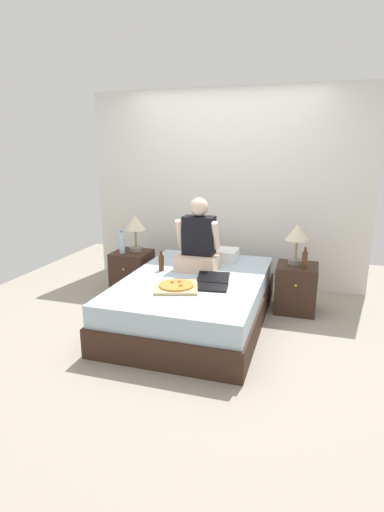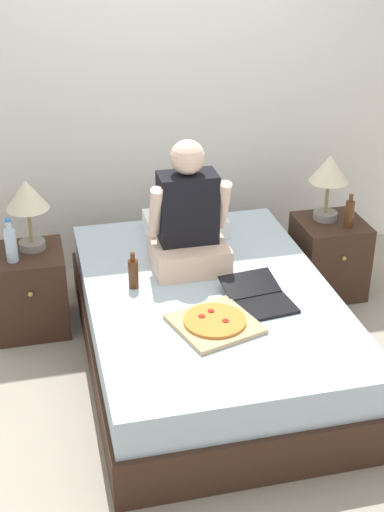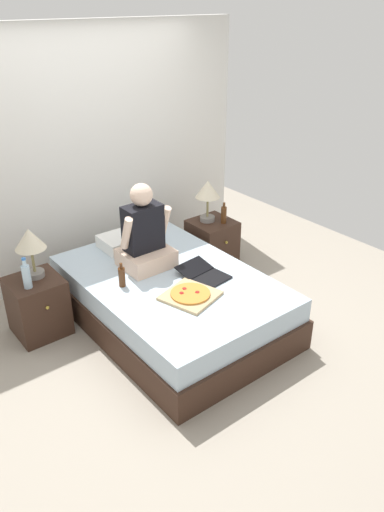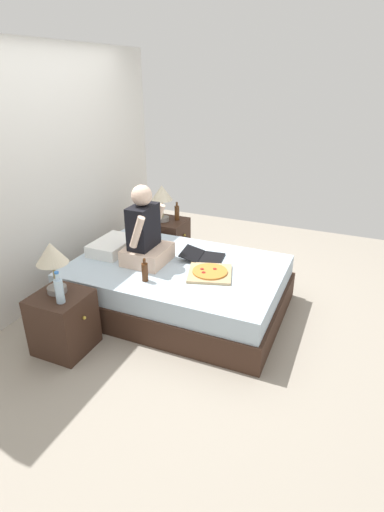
% 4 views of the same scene
% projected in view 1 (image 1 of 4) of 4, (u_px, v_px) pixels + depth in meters
% --- Properties ---
extents(ground_plane, '(5.64, 5.64, 0.00)m').
position_uv_depth(ground_plane, '(194.00, 321.00, 4.24)').
color(ground_plane, '#9E9384').
extents(wall_back, '(3.64, 0.12, 2.50)m').
position_uv_depth(wall_back, '(226.00, 189.00, 5.21)').
color(wall_back, silver).
rests_on(wall_back, ground).
extents(bed, '(1.41, 2.10, 0.48)m').
position_uv_depth(bed, '(195.00, 300.00, 4.17)').
color(bed, '#382319').
rests_on(bed, ground).
extents(nightstand_left, '(0.44, 0.47, 0.53)m').
position_uv_depth(nightstand_left, '(132.00, 272.00, 5.01)').
color(nightstand_left, '#382319').
rests_on(nightstand_left, ground).
extents(lamp_on_left_nightstand, '(0.26, 0.26, 0.45)m').
position_uv_depth(lamp_on_left_nightstand, '(135.00, 225.00, 4.89)').
color(lamp_on_left_nightstand, gray).
rests_on(lamp_on_left_nightstand, nightstand_left).
extents(water_bottle, '(0.07, 0.07, 0.28)m').
position_uv_depth(water_bottle, '(122.00, 244.00, 4.86)').
color(water_bottle, silver).
rests_on(water_bottle, nightstand_left).
extents(nightstand_right, '(0.44, 0.47, 0.53)m').
position_uv_depth(nightstand_right, '(296.00, 288.00, 4.45)').
color(nightstand_right, '#382319').
rests_on(nightstand_right, ground).
extents(lamp_on_right_nightstand, '(0.26, 0.26, 0.45)m').
position_uv_depth(lamp_on_right_nightstand, '(297.00, 235.00, 4.35)').
color(lamp_on_right_nightstand, gray).
rests_on(lamp_on_right_nightstand, nightstand_right).
extents(beer_bottle, '(0.06, 0.06, 0.23)m').
position_uv_depth(beer_bottle, '(305.00, 260.00, 4.24)').
color(beer_bottle, '#512D14').
rests_on(beer_bottle, nightstand_right).
extents(pillow, '(0.52, 0.34, 0.12)m').
position_uv_depth(pillow, '(215.00, 254.00, 4.80)').
color(pillow, white).
rests_on(pillow, bed).
extents(person_seated, '(0.47, 0.40, 0.78)m').
position_uv_depth(person_seated, '(198.00, 243.00, 4.34)').
color(person_seated, beige).
rests_on(person_seated, bed).
extents(laptop, '(0.36, 0.45, 0.07)m').
position_uv_depth(laptop, '(212.00, 284.00, 3.85)').
color(laptop, black).
rests_on(laptop, bed).
extents(pizza_box, '(0.50, 0.50, 0.05)m').
position_uv_depth(pizza_box, '(176.00, 287.00, 3.78)').
color(pizza_box, tan).
rests_on(pizza_box, bed).
extents(beer_bottle_on_bed, '(0.06, 0.06, 0.22)m').
position_uv_depth(beer_bottle_on_bed, '(161.00, 262.00, 4.32)').
color(beer_bottle_on_bed, '#4C2811').
rests_on(beer_bottle_on_bed, bed).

